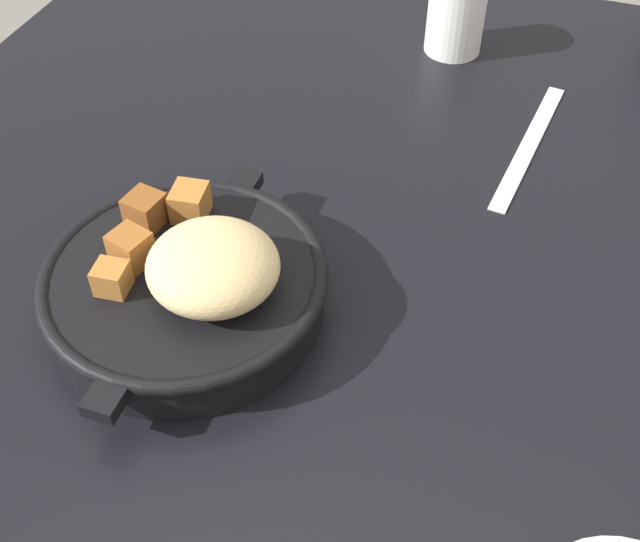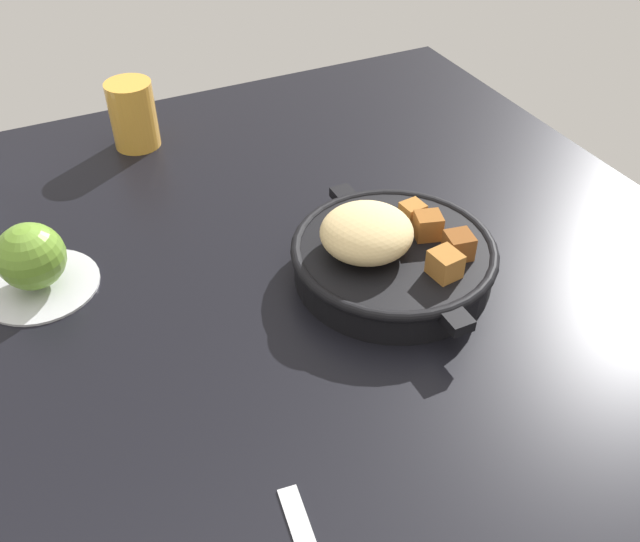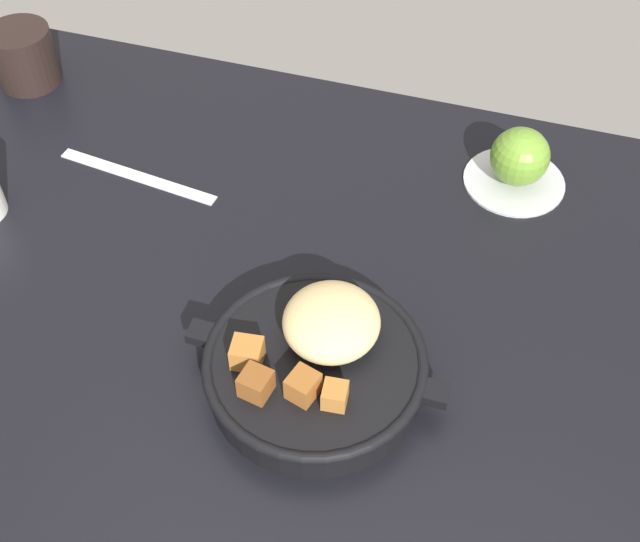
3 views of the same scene
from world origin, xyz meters
The scene contains 5 objects.
ground_plane centered at (0.00, 0.00, -1.20)cm, with size 114.91×85.50×2.40cm, color black.
cast_iron_skillet centered at (5.12, -4.53, 3.10)cm, with size 26.25×21.96×8.76cm.
saucer_plate centered at (19.71, 29.87, 0.30)cm, with size 12.35×12.35×0.60cm, color #B7BABF.
red_apple centered at (19.71, 29.87, 4.15)cm, with size 7.10×7.10×7.10cm, color olive.
juice_glass_amber centered at (45.11, 12.89, 4.61)cm, with size 6.28×6.28×9.23cm, color gold.
Camera 2 is at (-43.42, 26.96, 48.89)cm, focal length 38.93 mm.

